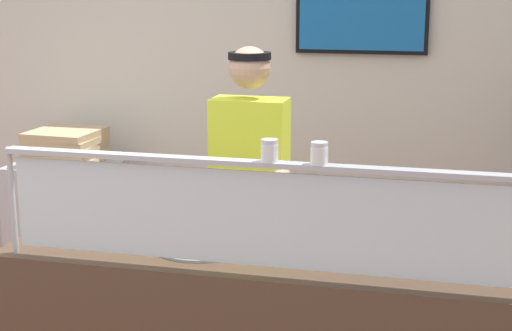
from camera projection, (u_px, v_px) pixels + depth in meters
name	position (u px, v px, depth m)	size (l,w,h in m)	color
shop_rear_unit	(338.00, 93.00, 5.11)	(6.66, 0.13, 2.70)	silver
sneeze_guard	(252.00, 204.00, 2.94)	(2.08, 0.06, 0.46)	#B2B5BC
pizza_tray	(203.00, 241.00, 3.34)	(0.45, 0.45, 0.04)	#9EA0A8
pizza_server	(194.00, 237.00, 3.32)	(0.07, 0.28, 0.01)	#ADAFB7
parmesan_shaker	(270.00, 152.00, 2.88)	(0.07, 0.07, 0.09)	white
pepper_flake_shaker	(319.00, 155.00, 2.83)	(0.07, 0.07, 0.08)	white
worker_figure	(250.00, 194.00, 3.95)	(0.41, 0.50, 1.76)	#23232D
prep_shelf	(70.00, 226.00, 5.27)	(0.70, 0.55, 0.89)	#B7BABF
pizza_box_stack	(66.00, 147.00, 5.14)	(0.46, 0.46, 0.22)	tan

